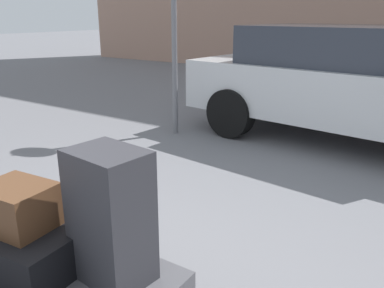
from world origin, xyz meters
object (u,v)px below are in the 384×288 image
object	(u,v)px
luggage_cart	(58,288)
parked_car	(363,82)
suitcase_charcoal_front_left	(111,217)
suitcase_black_stacked_top	(24,245)
duffel_bag_brown_topmost_pile	(18,206)
no_parking_sign	(174,18)

from	to	relation	value
luggage_cart	parked_car	xyz separation A→B (m)	(0.51, 4.21, 0.49)
suitcase_charcoal_front_left	parked_car	xyz separation A→B (m)	(0.26, 4.06, 0.10)
suitcase_black_stacked_top	suitcase_charcoal_front_left	bearing A→B (deg)	17.86
suitcase_black_stacked_top	duffel_bag_brown_topmost_pile	xyz separation A→B (m)	(0.00, 0.00, 0.22)
duffel_bag_brown_topmost_pile	parked_car	distance (m)	4.29
luggage_cart	duffel_bag_brown_topmost_pile	size ratio (longest dim) A/B	3.28
duffel_bag_brown_topmost_pile	no_parking_sign	distance (m)	3.67
suitcase_black_stacked_top	parked_car	size ratio (longest dim) A/B	0.14
luggage_cart	suitcase_black_stacked_top	bearing A→B (deg)	-173.18
parked_car	suitcase_charcoal_front_left	bearing A→B (deg)	-93.70
suitcase_black_stacked_top	no_parking_sign	bearing A→B (deg)	109.87
parked_car	suitcase_black_stacked_top	bearing A→B (deg)	-99.52
luggage_cart	suitcase_charcoal_front_left	xyz separation A→B (m)	(0.25, 0.15, 0.40)
luggage_cart	parked_car	bearing A→B (deg)	83.12
suitcase_black_stacked_top	duffel_bag_brown_topmost_pile	distance (m)	0.22
suitcase_charcoal_front_left	duffel_bag_brown_topmost_pile	bearing A→B (deg)	-152.00
parked_car	no_parking_sign	distance (m)	2.47
luggage_cart	suitcase_charcoal_front_left	distance (m)	0.49
luggage_cart	no_parking_sign	xyz separation A→B (m)	(-1.64, 3.25, 1.24)
suitcase_black_stacked_top	parked_car	bearing A→B (deg)	76.67
luggage_cart	no_parking_sign	world-z (taller)	no_parking_sign
luggage_cart	duffel_bag_brown_topmost_pile	distance (m)	0.45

